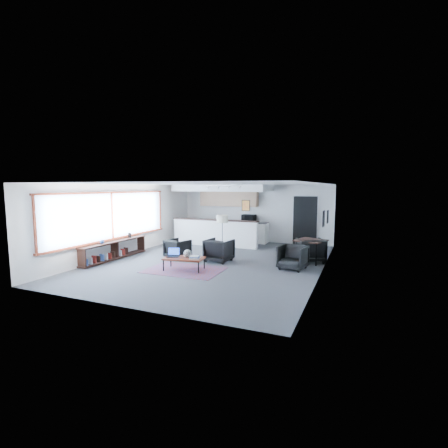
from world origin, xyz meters
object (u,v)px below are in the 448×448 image
at_px(coffee_table, 184,258).
at_px(floor_lamp, 222,220).
at_px(dining_chair_near, 293,258).
at_px(microwave, 249,217).
at_px(book_stack, 195,257).
at_px(armchair_left, 178,248).
at_px(laptop, 174,254).
at_px(dining_chair_far, 311,251).
at_px(armchair_right, 219,249).
at_px(dining_table, 311,242).
at_px(ceramic_pot, 188,254).

height_order(coffee_table, floor_lamp, floor_lamp).
relative_size(dining_chair_near, microwave, 1.15).
relative_size(coffee_table, book_stack, 3.65).
relative_size(book_stack, dining_chair_near, 0.51).
height_order(armchair_left, floor_lamp, floor_lamp).
xyz_separation_m(laptop, dining_chair_far, (3.73, 2.58, -0.10)).
distance_m(coffee_table, dining_chair_far, 4.25).
xyz_separation_m(book_stack, dining_chair_far, (2.98, 2.63, -0.06)).
relative_size(armchair_left, floor_lamp, 0.51).
xyz_separation_m(coffee_table, dining_chair_far, (3.35, 2.62, 0.01)).
xyz_separation_m(armchair_right, dining_table, (2.85, 1.12, 0.26)).
height_order(floor_lamp, microwave, floor_lamp).
bearing_deg(coffee_table, book_stack, -10.93).
bearing_deg(microwave, armchair_left, -104.09).
bearing_deg(coffee_table, floor_lamp, 77.67).
bearing_deg(laptop, ceramic_pot, -19.24).
height_order(dining_chair_far, microwave, microwave).
relative_size(floor_lamp, dining_chair_near, 2.15).
xyz_separation_m(coffee_table, ceramic_pot, (0.10, 0.04, 0.15)).
distance_m(laptop, microwave, 5.54).
distance_m(floor_lamp, dining_chair_far, 3.32).
height_order(laptop, floor_lamp, floor_lamp).
bearing_deg(dining_table, armchair_right, -158.55).
bearing_deg(dining_table, armchair_left, -164.20).
xyz_separation_m(ceramic_pot, dining_table, (3.25, 2.55, 0.17)).
distance_m(armchair_left, dining_table, 4.57).
height_order(ceramic_pot, book_stack, ceramic_pot).
distance_m(ceramic_pot, dining_chair_far, 4.15).
xyz_separation_m(armchair_left, microwave, (1.22, 4.15, 0.76)).
xyz_separation_m(dining_table, dining_chair_near, (-0.36, -1.20, -0.34)).
distance_m(laptop, ceramic_pot, 0.49).
bearing_deg(microwave, book_stack, -85.80).
relative_size(floor_lamp, dining_table, 1.31).
xyz_separation_m(coffee_table, armchair_left, (-1.04, 1.35, 0.01)).
bearing_deg(ceramic_pot, laptop, -179.12).
bearing_deg(dining_chair_far, coffee_table, 13.85).
distance_m(dining_chair_far, microwave, 4.35).
bearing_deg(floor_lamp, armchair_right, -72.37).
bearing_deg(dining_table, coffee_table, -142.21).
bearing_deg(book_stack, ceramic_pot, 168.06).
relative_size(laptop, dining_chair_near, 0.66).
relative_size(book_stack, dining_chair_far, 0.47).
bearing_deg(ceramic_pot, dining_chair_near, 25.02).
relative_size(floor_lamp, dining_chair_far, 2.00).
height_order(book_stack, microwave, microwave).
bearing_deg(floor_lamp, ceramic_pot, -91.28).
height_order(coffee_table, armchair_right, armchair_right).
bearing_deg(dining_chair_near, floor_lamp, 167.43).
bearing_deg(book_stack, armchair_right, 84.91).
bearing_deg(armchair_left, laptop, 131.79).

